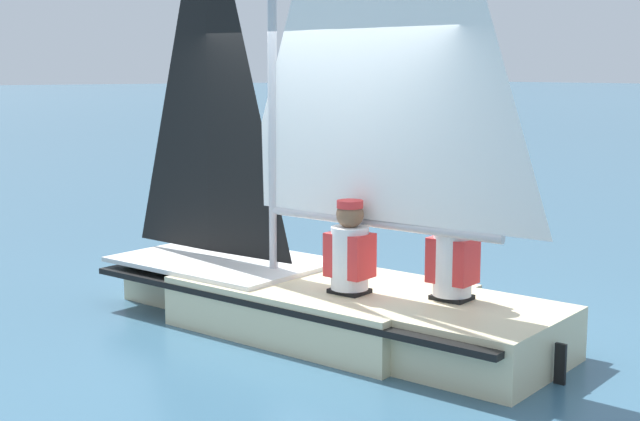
{
  "coord_description": "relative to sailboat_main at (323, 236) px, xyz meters",
  "views": [
    {
      "loc": [
        -4.39,
        -5.86,
        2.17
      ],
      "look_at": [
        0.0,
        0.0,
        1.02
      ],
      "focal_mm": 50.0,
      "sensor_mm": 36.0,
      "label": 1
    }
  ],
  "objects": [
    {
      "name": "sailor_crew",
      "position": [
        0.44,
        -1.07,
        -0.18
      ],
      "size": [
        0.37,
        0.39,
        1.16
      ],
      "rotation": [
        0.0,
        0.0,
        1.82
      ],
      "color": "black",
      "rests_on": "ground_plane"
    },
    {
      "name": "sailboat_main",
      "position": [
        0.0,
        0.0,
        0.0
      ],
      "size": [
        2.43,
        4.35,
        5.45
      ],
      "rotation": [
        0.0,
        0.0,
        1.82
      ],
      "color": "beige",
      "rests_on": "ground_plane"
    },
    {
      "name": "ground_plane",
      "position": [
        -0.01,
        0.03,
        -0.81
      ],
      "size": [
        260.0,
        260.0,
        0.0
      ],
      "primitive_type": "plane",
      "color": "#38607A"
    },
    {
      "name": "sailor_helm",
      "position": [
        -0.07,
        -0.44,
        -0.18
      ],
      "size": [
        0.37,
        0.39,
        1.16
      ],
      "rotation": [
        0.0,
        0.0,
        1.82
      ],
      "color": "black",
      "rests_on": "ground_plane"
    }
  ]
}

